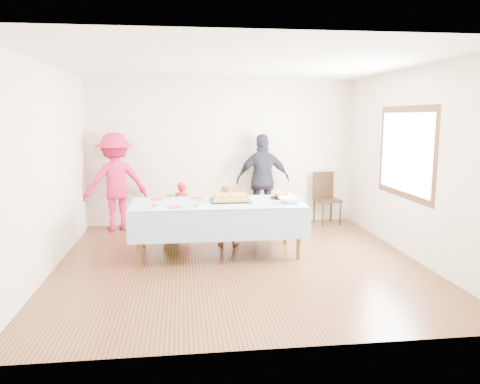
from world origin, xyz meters
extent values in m
plane|color=#462214|center=(0.00, 0.00, 0.00)|extent=(5.00, 5.00, 0.00)
cube|color=beige|center=(0.00, 2.50, 1.35)|extent=(5.00, 0.04, 2.70)
cube|color=beige|center=(0.00, -2.50, 1.35)|extent=(5.00, 0.04, 2.70)
cube|color=beige|center=(-2.50, 0.00, 1.35)|extent=(0.04, 5.00, 2.70)
cube|color=beige|center=(2.50, 0.00, 1.35)|extent=(0.04, 5.00, 2.70)
cube|color=white|center=(0.00, 0.00, 2.70)|extent=(5.00, 5.00, 0.04)
cube|color=#472B16|center=(2.47, 0.20, 1.50)|extent=(0.03, 1.75, 1.35)
cylinder|color=brown|center=(-1.38, 0.02, 0.36)|extent=(0.06, 0.06, 0.73)
cylinder|color=brown|center=(0.86, 0.02, 0.36)|extent=(0.06, 0.06, 0.73)
cylinder|color=brown|center=(-1.38, 0.86, 0.36)|extent=(0.06, 0.06, 0.73)
cylinder|color=brown|center=(0.86, 0.86, 0.36)|extent=(0.06, 0.06, 0.73)
cube|color=brown|center=(-0.26, 0.44, 0.75)|extent=(2.40, 1.00, 0.04)
cube|color=white|center=(-0.26, 0.44, 0.78)|extent=(2.50, 1.10, 0.01)
cube|color=black|center=(-0.07, 0.50, 0.79)|extent=(0.59, 0.45, 0.02)
cube|color=#DAB052|center=(-0.07, 0.50, 0.83)|extent=(0.50, 0.37, 0.07)
cube|color=#AC7227|center=(-0.07, 0.50, 0.88)|extent=(0.50, 0.37, 0.01)
cylinder|color=black|center=(0.75, 0.65, 0.79)|extent=(0.37, 0.37, 0.02)
sphere|color=tan|center=(0.85, 0.65, 0.85)|extent=(0.09, 0.09, 0.09)
sphere|color=tan|center=(0.80, 0.74, 0.85)|extent=(0.09, 0.09, 0.09)
sphere|color=tan|center=(0.70, 0.74, 0.85)|extent=(0.09, 0.09, 0.09)
sphere|color=tan|center=(0.65, 0.65, 0.85)|extent=(0.09, 0.09, 0.09)
sphere|color=tan|center=(0.70, 0.57, 0.85)|extent=(0.09, 0.09, 0.09)
sphere|color=tan|center=(0.80, 0.57, 0.85)|extent=(0.09, 0.09, 0.09)
sphere|color=tan|center=(0.75, 0.65, 0.85)|extent=(0.09, 0.09, 0.09)
imported|color=silver|center=(0.78, 0.23, 0.82)|extent=(0.36, 0.36, 0.09)
cone|color=silver|center=(0.71, 0.87, 0.86)|extent=(0.09, 0.09, 0.16)
cylinder|color=red|center=(-1.15, 0.80, 0.79)|extent=(0.20, 0.20, 0.01)
cylinder|color=red|center=(-0.54, 0.82, 0.79)|extent=(0.18, 0.18, 0.01)
cylinder|color=red|center=(-0.28, 0.80, 0.79)|extent=(0.17, 0.17, 0.01)
cylinder|color=red|center=(0.19, 0.81, 0.79)|extent=(0.19, 0.19, 0.01)
cylinder|color=red|center=(-0.89, 0.12, 0.79)|extent=(0.20, 0.20, 0.01)
cylinder|color=white|center=(-1.16, 0.12, 0.79)|extent=(0.20, 0.20, 0.01)
cylinder|color=white|center=(-0.60, 0.03, 0.79)|extent=(0.21, 0.21, 0.01)
cylinder|color=white|center=(0.66, 0.15, 0.79)|extent=(0.21, 0.21, 0.01)
cylinder|color=black|center=(1.80, 1.94, 0.22)|extent=(0.04, 0.04, 0.43)
cylinder|color=black|center=(2.16, 2.00, 0.22)|extent=(0.04, 0.04, 0.43)
cylinder|color=black|center=(1.74, 2.30, 0.22)|extent=(0.04, 0.04, 0.43)
cylinder|color=black|center=(2.10, 2.36, 0.22)|extent=(0.04, 0.04, 0.43)
cube|color=black|center=(1.95, 2.15, 0.45)|extent=(0.49, 0.49, 0.05)
cube|color=black|center=(1.92, 2.34, 0.72)|extent=(0.42, 0.11, 0.50)
imported|color=red|center=(-0.79, 1.76, 0.45)|extent=(0.36, 0.26, 0.91)
imported|color=#236A29|center=(-0.96, 1.14, 0.40)|extent=(0.40, 0.27, 0.80)
imported|color=#B27153|center=(-0.11, 0.90, 0.48)|extent=(0.54, 0.47, 0.95)
imported|color=#C51841|center=(-1.95, 2.20, 0.87)|extent=(1.26, 0.95, 1.73)
imported|color=#272635|center=(0.72, 2.20, 0.85)|extent=(1.01, 0.43, 1.71)
camera|label=1|loc=(-0.77, -6.27, 2.02)|focal=35.00mm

